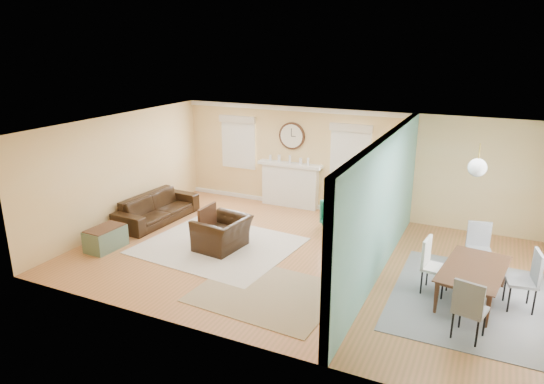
{
  "coord_description": "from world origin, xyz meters",
  "views": [
    {
      "loc": [
        3.23,
        -8.25,
        4.14
      ],
      "look_at": [
        -0.8,
        0.3,
        1.2
      ],
      "focal_mm": 32.0,
      "sensor_mm": 36.0,
      "label": 1
    }
  ],
  "objects_px": {
    "sofa": "(157,208)",
    "credenza": "(373,229)",
    "dining_table": "(474,285)",
    "eames_chair": "(222,233)",
    "green_chair": "(342,214)"
  },
  "relations": [
    {
      "from": "green_chair",
      "to": "dining_table",
      "type": "xyz_separation_m",
      "value": [
        3.0,
        -2.28,
        -0.04
      ]
    },
    {
      "from": "sofa",
      "to": "eames_chair",
      "type": "relative_size",
      "value": 2.11
    },
    {
      "from": "credenza",
      "to": "dining_table",
      "type": "height_order",
      "value": "credenza"
    },
    {
      "from": "eames_chair",
      "to": "green_chair",
      "type": "relative_size",
      "value": 1.43
    },
    {
      "from": "sofa",
      "to": "green_chair",
      "type": "bearing_deg",
      "value": -67.4
    },
    {
      "from": "sofa",
      "to": "credenza",
      "type": "bearing_deg",
      "value": -79.15
    },
    {
      "from": "sofa",
      "to": "eames_chair",
      "type": "height_order",
      "value": "eames_chair"
    },
    {
      "from": "sofa",
      "to": "credenza",
      "type": "xyz_separation_m",
      "value": [
        5.07,
        0.7,
        0.08
      ]
    },
    {
      "from": "green_chair",
      "to": "eames_chair",
      "type": "bearing_deg",
      "value": 78.5
    },
    {
      "from": "eames_chair",
      "to": "dining_table",
      "type": "distance_m",
      "value": 4.87
    },
    {
      "from": "sofa",
      "to": "green_chair",
      "type": "distance_m",
      "value": 4.4
    },
    {
      "from": "sofa",
      "to": "dining_table",
      "type": "bearing_deg",
      "value": -93.44
    },
    {
      "from": "eames_chair",
      "to": "dining_table",
      "type": "height_order",
      "value": "eames_chair"
    },
    {
      "from": "sofa",
      "to": "green_chair",
      "type": "xyz_separation_m",
      "value": [
        4.14,
        1.47,
        0.01
      ]
    },
    {
      "from": "eames_chair",
      "to": "green_chair",
      "type": "height_order",
      "value": "eames_chair"
    }
  ]
}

